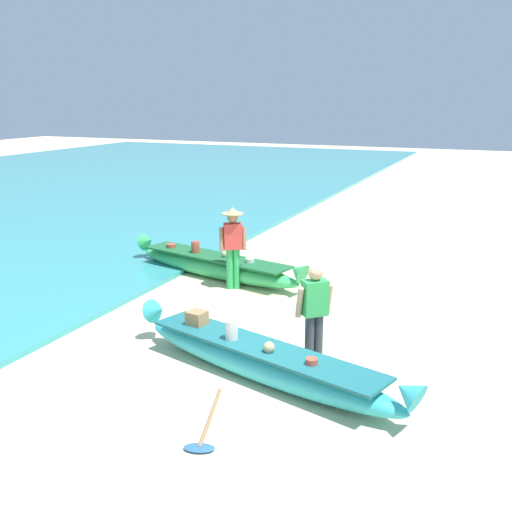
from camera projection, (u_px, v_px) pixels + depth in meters
name	position (u px, v px, depth m)	size (l,w,h in m)	color
ground_plane	(273.00, 368.00, 9.02)	(80.00, 80.00, 0.00)	beige
boat_cyan_foreground	(262.00, 361.00, 8.61)	(4.71, 1.93, 0.78)	#33B2BC
boat_green_midground	(216.00, 265.00, 13.45)	(4.65, 1.72, 0.76)	#38B760
person_vendor_hatted	(233.00, 242.00, 12.48)	(0.57, 0.46, 1.71)	green
person_tourist_customer	(314.00, 310.00, 8.89)	(0.53, 0.51, 1.55)	#333842
paddle	(206.00, 427.00, 7.35)	(0.64, 1.51, 0.05)	#8E6B47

